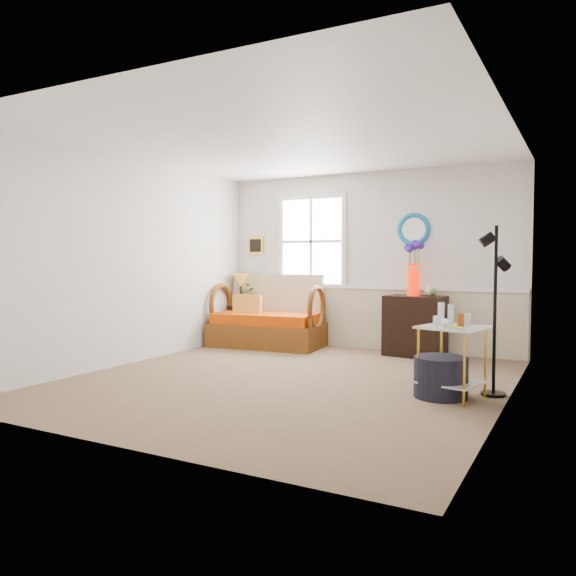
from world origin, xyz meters
The scene contains 19 objects.
floor centered at (0.00, 0.00, 0.00)m, with size 4.50×5.00×0.01m, color brown.
ceiling centered at (0.00, 0.00, 2.60)m, with size 4.50×5.00×0.01m, color white.
walls centered at (0.00, 0.00, 1.30)m, with size 4.51×5.01×2.60m.
wainscot centered at (0.00, 2.48, 0.45)m, with size 4.46×0.02×0.90m, color #C0B394.
chair_rail centered at (0.00, 2.47, 0.92)m, with size 4.46×0.04×0.06m, color white.
window centered at (-0.90, 2.47, 1.60)m, with size 1.14×0.06×1.44m, color white, non-canonical shape.
picture centered at (-1.92, 2.48, 1.55)m, with size 0.28×0.03×0.28m, color gold.
mirror centered at (0.70, 2.48, 1.75)m, with size 0.47×0.47×0.07m, color #0D89C6.
loveseat centered at (-1.40, 1.97, 0.54)m, with size 1.67×0.94×1.09m, color brown, non-canonical shape.
throw_pillow centered at (-1.69, 1.85, 0.57)m, with size 0.43×0.11×0.43m, color #D8590D, non-canonical shape.
lamp_stand centered at (-2.02, 2.18, 0.29)m, with size 0.33×0.33×0.58m, color black, non-canonical shape.
table_lamp centered at (-2.04, 2.21, 0.84)m, with size 0.28×0.28×0.52m, color #AD7B31, non-canonical shape.
potted_plant centered at (-1.88, 2.20, 0.73)m, with size 0.33×0.37×0.29m, color #456C27.
cabinet centered at (0.81, 2.18, 0.41)m, with size 0.77×0.50×0.83m, color black, non-canonical shape.
flower_vase centered at (0.78, 2.20, 1.20)m, with size 0.22×0.22×0.74m, color #F91C00, non-canonical shape.
side_table centered at (1.76, 0.04, 0.35)m, with size 0.55×0.55×0.69m, color #B68921, non-canonical shape.
tabletop_items centered at (1.74, 0.08, 0.80)m, with size 0.35×0.35×0.21m, color silver, non-canonical shape.
floor_lamp centered at (2.10, 0.34, 0.83)m, with size 0.24×0.24×1.66m, color black, non-canonical shape.
ottoman centered at (1.66, 0.02, 0.20)m, with size 0.51×0.51×0.39m, color black.
Camera 1 is at (2.88, -5.38, 1.34)m, focal length 35.00 mm.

